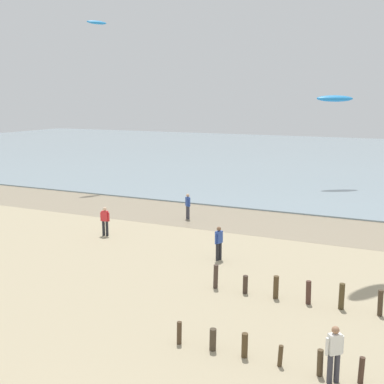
{
  "coord_description": "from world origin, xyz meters",
  "views": [
    {
      "loc": [
        7.63,
        -6.65,
        7.99
      ],
      "look_at": [
        -1.41,
        12.37,
        4.05
      ],
      "focal_mm": 47.57,
      "sensor_mm": 36.0,
      "label": 1
    }
  ],
  "objects_px": {
    "kite_aloft_1": "(335,99)",
    "kite_aloft_2": "(97,22)",
    "person_left_flank": "(219,242)",
    "person_nearest_camera": "(188,205)",
    "person_mid_beach": "(334,353)",
    "person_trailing_behind": "(105,220)"
  },
  "relations": [
    {
      "from": "person_mid_beach",
      "to": "kite_aloft_2",
      "type": "relative_size",
      "value": 0.91
    },
    {
      "from": "kite_aloft_1",
      "to": "person_mid_beach",
      "type": "bearing_deg",
      "value": 66.29
    },
    {
      "from": "person_left_flank",
      "to": "person_trailing_behind",
      "type": "bearing_deg",
      "value": 170.13
    },
    {
      "from": "person_trailing_behind",
      "to": "kite_aloft_2",
      "type": "xyz_separation_m",
      "value": [
        -10.39,
        14.32,
        13.47
      ]
    },
    {
      "from": "person_left_flank",
      "to": "kite_aloft_1",
      "type": "distance_m",
      "value": 25.28
    },
    {
      "from": "person_nearest_camera",
      "to": "kite_aloft_2",
      "type": "height_order",
      "value": "kite_aloft_2"
    },
    {
      "from": "person_mid_beach",
      "to": "person_trailing_behind",
      "type": "relative_size",
      "value": 1.0
    },
    {
      "from": "person_trailing_behind",
      "to": "kite_aloft_2",
      "type": "relative_size",
      "value": 0.91
    },
    {
      "from": "kite_aloft_1",
      "to": "kite_aloft_2",
      "type": "relative_size",
      "value": 1.79
    },
    {
      "from": "person_left_flank",
      "to": "kite_aloft_1",
      "type": "xyz_separation_m",
      "value": [
        1.01,
        24.29,
        6.95
      ]
    },
    {
      "from": "person_left_flank",
      "to": "kite_aloft_2",
      "type": "relative_size",
      "value": 0.91
    },
    {
      "from": "person_left_flank",
      "to": "kite_aloft_1",
      "type": "relative_size",
      "value": 0.51
    },
    {
      "from": "person_left_flank",
      "to": "kite_aloft_1",
      "type": "bearing_deg",
      "value": 87.62
    },
    {
      "from": "person_left_flank",
      "to": "person_trailing_behind",
      "type": "distance_m",
      "value": 7.86
    },
    {
      "from": "person_left_flank",
      "to": "person_mid_beach",
      "type": "bearing_deg",
      "value": -50.96
    },
    {
      "from": "person_trailing_behind",
      "to": "kite_aloft_2",
      "type": "height_order",
      "value": "kite_aloft_2"
    },
    {
      "from": "person_left_flank",
      "to": "kite_aloft_2",
      "type": "bearing_deg",
      "value": 139.18
    },
    {
      "from": "kite_aloft_2",
      "to": "kite_aloft_1",
      "type": "bearing_deg",
      "value": -38.75
    },
    {
      "from": "person_left_flank",
      "to": "kite_aloft_2",
      "type": "distance_m",
      "value": 27.49
    },
    {
      "from": "person_mid_beach",
      "to": "kite_aloft_1",
      "type": "xyz_separation_m",
      "value": [
        -6.16,
        33.13,
        6.95
      ]
    },
    {
      "from": "person_nearest_camera",
      "to": "person_left_flank",
      "type": "xyz_separation_m",
      "value": [
        5.17,
        -7.13,
        0.0
      ]
    },
    {
      "from": "person_trailing_behind",
      "to": "person_left_flank",
      "type": "bearing_deg",
      "value": -9.87
    }
  ]
}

